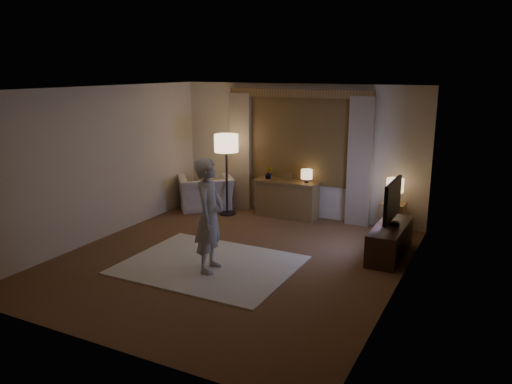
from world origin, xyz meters
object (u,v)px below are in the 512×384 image
Objects in this scene: side_table at (393,218)px; tv_stand at (390,240)px; person at (209,215)px; armchair at (205,193)px; sideboard at (287,200)px.

side_table is 0.40× the size of tv_stand.
armchair is at bearing 21.75° from person.
side_table is at bearing -1.38° from sideboard.
person reaches higher than sideboard.
sideboard is 1.78m from armchair.
person is (-2.19, -1.80, 0.60)m from tv_stand.
person is (1.85, -2.77, 0.49)m from armchair.
side_table is 0.34× the size of person.
armchair is 3.85m from side_table.
person is at bearing -124.08° from side_table.
sideboard reaches higher than side_table.
armchair is 3.37m from person.
armchair reaches higher than side_table.
side_table is at bearing 142.61° from armchair.
sideboard is 0.73× the size of person.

